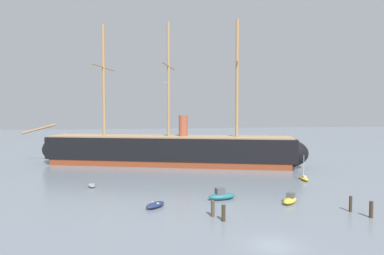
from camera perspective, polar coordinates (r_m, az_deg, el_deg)
The scene contains 14 objects.
ground_plane at distance 31.73m, azimuth 13.68°, elevation -18.98°, with size 400.00×400.00×0.00m, color slate.
tall_ship at distance 73.03m, azimuth -3.99°, elevation -3.80°, with size 62.18×24.67×30.84m.
dinghy_foreground_left at distance 41.87m, azimuth -6.29°, elevation -12.99°, with size 3.01×2.95×0.69m.
motorboat_foreground_right at distance 45.27m, azimuth 16.36°, elevation -11.72°, with size 3.20×3.18×1.34m.
motorboat_near_centre at distance 45.39m, azimuth 5.05°, elevation -11.47°, with size 3.92×2.09×1.57m.
dinghy_mid_left at distance 54.68m, azimuth -16.76°, elevation -9.43°, with size 1.61×2.45×0.53m.
sailboat_mid_right at distance 60.52m, azimuth 18.54°, elevation -8.18°, with size 1.43×3.40×4.29m.
dinghy_far_left at distance 82.83m, azimuth -19.74°, elevation -5.37°, with size 1.84×0.93×0.42m.
dinghy_far_right at distance 88.64m, azimuth 17.06°, elevation -4.74°, with size 2.60×2.61×0.61m.
mooring_piling_nearest at distance 38.30m, azimuth 3.55°, elevation -13.62°, with size 0.42×0.42×1.82m, color #4C3D2D.
mooring_piling_left_pair at distance 36.91m, azimuth 5.40°, elevation -14.32°, with size 0.42×0.42×1.74m, color #382B1E.
mooring_piling_right_pair at distance 42.67m, azimuth 28.24°, elevation -12.22°, with size 0.41×0.41×1.83m, color #382B1E.
mooring_piling_midwater at distance 44.07m, azimuth 25.42°, elevation -11.69°, with size 0.35×0.35×1.83m, color #382B1E.
seagull_in_flight at distance 63.46m, azimuth -4.57°, elevation 7.66°, with size 1.17×0.45×0.13m.
Camera 1 is at (-11.82, -27.01, 11.72)m, focal length 31.28 mm.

